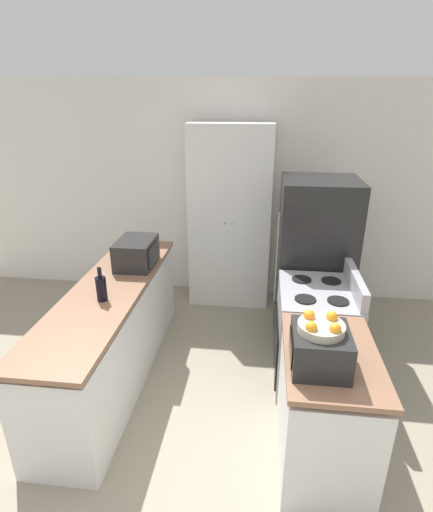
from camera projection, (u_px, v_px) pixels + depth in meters
wall_back at (231, 193)px, 4.89m from camera, size 7.00×0.06×2.60m
counter_left at (113, 334)px, 3.57m from camera, size 0.60×2.38×0.90m
counter_right at (324, 409)px, 2.72m from camera, size 0.60×0.95×0.90m
pantry_cabinet at (230, 218)px, 4.72m from camera, size 0.95×0.48×2.14m
stove at (314, 335)px, 3.52m from camera, size 0.66×0.78×1.06m
refrigerator at (314, 261)px, 4.09m from camera, size 0.76×0.71×1.68m
microwave at (136, 253)px, 3.79m from camera, size 0.34×0.46×0.26m
wine_bottle at (101, 288)px, 3.15m from camera, size 0.08×0.08×0.28m
toaster_oven at (320, 349)px, 2.37m from camera, size 0.34×0.36×0.24m
fruit_bowl at (321, 326)px, 2.32m from camera, size 0.27×0.27×0.10m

